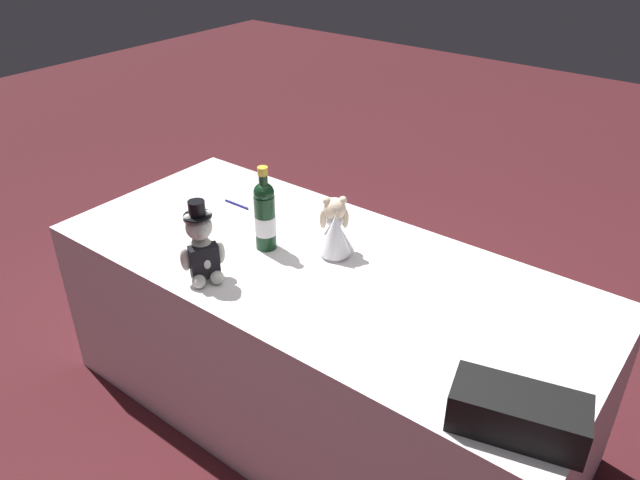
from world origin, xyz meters
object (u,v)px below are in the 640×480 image
Objects in this scene: champagne_bottle at (265,215)px; signing_pen at (238,205)px; teddy_bear_bride at (335,230)px; gift_case_black at (518,413)px; teddy_bear_groom at (202,249)px.

signing_pen is at bearing 151.19° from champagne_bottle.
gift_case_black is at bearing -25.24° from teddy_bear_bride.
gift_case_black is (1.16, 0.00, -0.06)m from teddy_bear_groom.
teddy_bear_bride is (0.27, 0.42, -0.02)m from teddy_bear_groom.
gift_case_black is at bearing -14.55° from champagne_bottle.
signing_pen is at bearing 174.50° from teddy_bear_bride.
teddy_bear_bride is at bearing 29.01° from champagne_bottle.
signing_pen is at bearing 122.28° from teddy_bear_groom.
teddy_bear_groom is 0.30m from champagne_bottle.
champagne_bottle reaches higher than teddy_bear_groom.
signing_pen is (-0.33, 0.18, -0.14)m from champagne_bottle.
teddy_bear_groom is at bearing -57.72° from signing_pen.
signing_pen is (-0.30, 0.48, -0.11)m from teddy_bear_groom.
teddy_bear_groom reaches higher than teddy_bear_bride.
teddy_bear_bride is at bearing 154.76° from gift_case_black.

